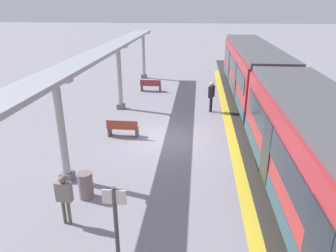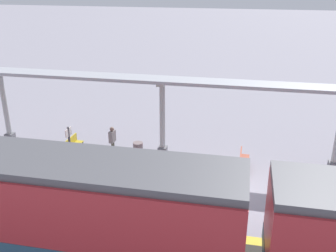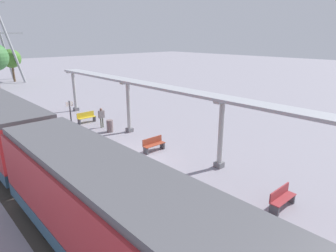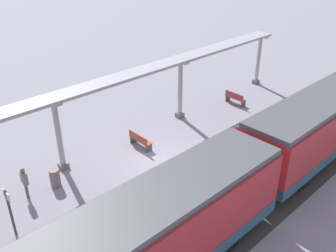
{
  "view_description": "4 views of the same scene",
  "coord_description": "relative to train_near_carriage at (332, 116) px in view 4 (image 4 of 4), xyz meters",
  "views": [
    {
      "loc": [
        -1.56,
        13.65,
        6.04
      ],
      "look_at": [
        -0.4,
        1.64,
        1.31
      ],
      "focal_mm": 33.88,
      "sensor_mm": 36.0,
      "label": 1
    },
    {
      "loc": [
        -14.51,
        0.12,
        8.67
      ],
      "look_at": [
        2.36,
        3.59,
        1.75
      ],
      "focal_mm": 41.1,
      "sensor_mm": 36.0,
      "label": 2
    },
    {
      "loc": [
        -8.75,
        -12.86,
        6.87
      ],
      "look_at": [
        2.17,
        -1.15,
        1.83
      ],
      "focal_mm": 30.58,
      "sensor_mm": 36.0,
      "label": 3
    },
    {
      "loc": [
        -11.9,
        10.99,
        10.78
      ],
      "look_at": [
        0.24,
        -0.6,
        1.79
      ],
      "focal_mm": 39.88,
      "sensor_mm": 36.0,
      "label": 4
    }
  ],
  "objects": [
    {
      "name": "bench_near_end",
      "position": [
        7.01,
        7.59,
        -1.39
      ],
      "size": [
        1.51,
        0.46,
        0.86
      ],
      "color": "#973F29",
      "rests_on": "ground"
    },
    {
      "name": "platform_info_sign",
      "position": [
        5.31,
        15.41,
        -0.5
      ],
      "size": [
        0.56,
        0.1,
        2.2
      ],
      "color": "#4C4C51",
      "rests_on": "ground"
    },
    {
      "name": "canopy_pillar_second",
      "position": [
        8.12,
        3.35,
        0.07
      ],
      "size": [
        1.1,
        0.44,
        3.76
      ],
      "color": "slate",
      "rests_on": "ground"
    },
    {
      "name": "canopy_pillar_nearest",
      "position": [
        8.12,
        -5.06,
        0.07
      ],
      "size": [
        1.1,
        0.44,
        3.76
      ],
      "color": "slate",
      "rests_on": "ground"
    },
    {
      "name": "tactile_edge_strip",
      "position": [
        1.82,
        7.67,
        -1.83
      ],
      "size": [
        0.45,
        32.47,
        0.01
      ],
      "primitive_type": "cube",
      "color": "yellow",
      "rests_on": "ground"
    },
    {
      "name": "trackbed",
      "position": [
        -0.01,
        7.67,
        -1.83
      ],
      "size": [
        3.2,
        44.47,
        0.01
      ],
      "primitive_type": "cube",
      "color": "#38332D",
      "rests_on": "ground"
    },
    {
      "name": "ground_plane",
      "position": [
        5.08,
        7.67,
        -1.83
      ],
      "size": [
        176.0,
        176.0,
        0.0
      ],
      "primitive_type": "plane",
      "color": "gray"
    },
    {
      "name": "canopy_pillar_third",
      "position": [
        8.12,
        11.69,
        0.07
      ],
      "size": [
        1.1,
        0.44,
        3.76
      ],
      "color": "slate",
      "rests_on": "ground"
    },
    {
      "name": "bench_mid_platform",
      "position": [
        6.9,
        -0.78,
        -1.39
      ],
      "size": [
        1.51,
        0.48,
        0.86
      ],
      "color": "#993035",
      "rests_on": "ground"
    },
    {
      "name": "passenger_waiting_near_edge",
      "position": [
        2.72,
        3.41,
        -0.72
      ],
      "size": [
        0.4,
        0.56,
        1.79
      ],
      "color": "black",
      "rests_on": "ground"
    },
    {
      "name": "passenger_by_the_benches",
      "position": [
        7.17,
        14.03,
        -0.85
      ],
      "size": [
        0.47,
        0.25,
        1.57
      ],
      "color": "#545C47",
      "rests_on": "ground"
    },
    {
      "name": "trash_bin",
      "position": [
        7.06,
        12.69,
        -1.38
      ],
      "size": [
        0.48,
        0.48,
        0.91
      ],
      "primitive_type": "cylinder",
      "color": "slate",
      "rests_on": "ground"
    },
    {
      "name": "canopy_beam",
      "position": [
        8.12,
        7.69,
        2.0
      ],
      "size": [
        1.2,
        26.3,
        0.16
      ],
      "primitive_type": "cube",
      "color": "#A8AAB2",
      "rests_on": "canopy_pillar_nearest"
    },
    {
      "name": "train_near_carriage",
      "position": [
        0.0,
        0.0,
        0.0
      ],
      "size": [
        2.65,
        13.72,
        3.48
      ],
      "color": "#B42B30",
      "rests_on": "ground"
    }
  ]
}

